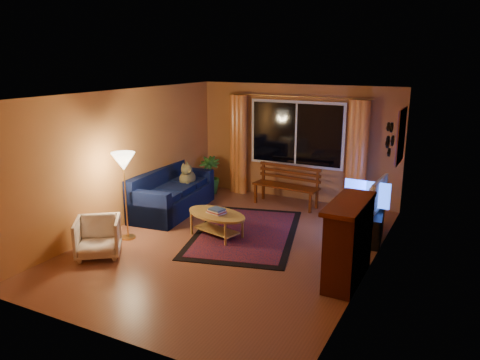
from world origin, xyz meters
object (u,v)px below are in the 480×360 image
at_px(sofa, 173,191).
at_px(coffee_table, 217,225).
at_px(floor_lamp, 126,196).
at_px(tv_console, 371,224).
at_px(bench, 286,196).
at_px(armchair, 98,235).

bearing_deg(sofa, coffee_table, -34.92).
relative_size(floor_lamp, coffee_table, 1.27).
height_order(coffee_table, tv_console, tv_console).
distance_m(floor_lamp, tv_console, 4.25).
bearing_deg(bench, tv_console, -22.02).
height_order(bench, sofa, sofa).
xyz_separation_m(armchair, tv_console, (3.66, 2.74, -0.09)).
relative_size(armchair, coffee_table, 0.57).
distance_m(sofa, armchair, 2.36).
distance_m(armchair, coffee_table, 2.00).
height_order(floor_lamp, tv_console, floor_lamp).
xyz_separation_m(armchair, floor_lamp, (-0.08, 0.79, 0.42)).
bearing_deg(armchair, sofa, 58.68).
bearing_deg(armchair, floor_lamp, 59.30).
bearing_deg(floor_lamp, sofa, 95.01).
bearing_deg(floor_lamp, coffee_table, 29.83).
bearing_deg(tv_console, armchair, -150.98).
bearing_deg(armchair, coffee_table, 14.52).
bearing_deg(sofa, tv_console, -1.02).
height_order(floor_lamp, coffee_table, floor_lamp).
bearing_deg(floor_lamp, armchair, -84.06).
relative_size(bench, coffee_table, 1.19).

